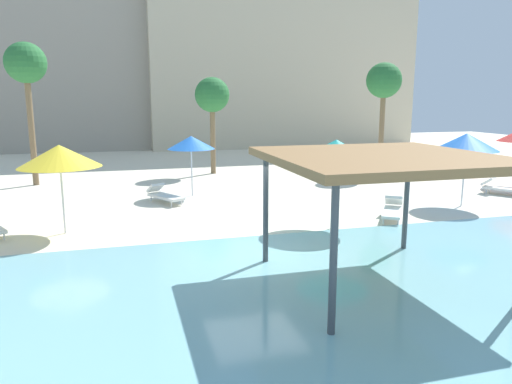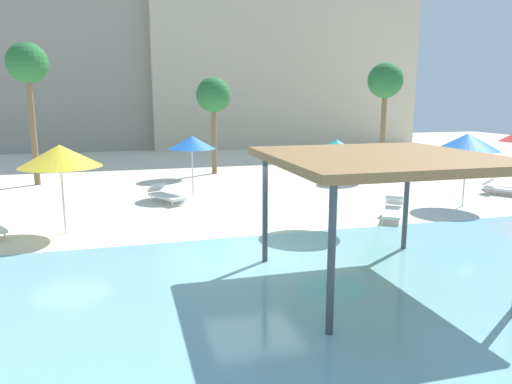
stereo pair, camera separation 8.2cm
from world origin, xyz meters
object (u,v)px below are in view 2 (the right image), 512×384
at_px(lounge_chair_2, 503,188).
at_px(palm_tree_1, 28,67).
at_px(lounge_chair_1, 393,210).
at_px(beach_umbrella_yellow_6, 60,156).
at_px(shade_pavilion, 380,162).
at_px(beach_umbrella_blue_4, 468,142).
at_px(lounge_chair_3, 164,194).
at_px(palm_tree_0, 385,83).
at_px(beach_umbrella_teal_3, 336,150).
at_px(palm_tree_3, 213,97).
at_px(beach_umbrella_blue_2, 192,143).

xyz_separation_m(lounge_chair_2, palm_tree_1, (-20.05, 8.19, 5.28)).
bearing_deg(palm_tree_1, lounge_chair_1, -39.20).
distance_m(beach_umbrella_yellow_6, palm_tree_1, 10.33).
bearing_deg(shade_pavilion, lounge_chair_1, 55.36).
xyz_separation_m(shade_pavilion, beach_umbrella_blue_4, (7.32, 6.29, -0.28)).
bearing_deg(lounge_chair_2, lounge_chair_3, -132.60).
relative_size(lounge_chair_2, palm_tree_0, 0.32).
bearing_deg(palm_tree_0, beach_umbrella_yellow_6, -152.61).
distance_m(beach_umbrella_teal_3, palm_tree_0, 12.44).
xyz_separation_m(shade_pavilion, palm_tree_0, (8.42, 14.47, 2.18)).
xyz_separation_m(shade_pavilion, lounge_chair_1, (3.60, 5.21, -2.47)).
height_order(beach_umbrella_yellow_6, lounge_chair_1, beach_umbrella_yellow_6).
bearing_deg(lounge_chair_1, palm_tree_3, -126.48).
bearing_deg(palm_tree_0, shade_pavilion, -120.19).
bearing_deg(palm_tree_3, palm_tree_1, -171.99).
xyz_separation_m(beach_umbrella_blue_4, palm_tree_3, (-7.82, 10.89, 1.74)).
distance_m(shade_pavilion, beach_umbrella_yellow_6, 9.65).
bearing_deg(beach_umbrella_blue_2, beach_umbrella_blue_4, -26.25).
bearing_deg(palm_tree_1, beach_umbrella_blue_4, -29.71).
distance_m(shade_pavilion, lounge_chair_2, 13.28).
height_order(shade_pavilion, palm_tree_0, palm_tree_0).
bearing_deg(lounge_chair_3, beach_umbrella_yellow_6, -70.99).
relative_size(beach_umbrella_blue_2, palm_tree_3, 0.49).
xyz_separation_m(lounge_chair_1, palm_tree_3, (-4.10, 11.98, 3.92)).
relative_size(palm_tree_0, palm_tree_1, 0.90).
relative_size(beach_umbrella_blue_4, lounge_chair_1, 1.50).
bearing_deg(lounge_chair_3, palm_tree_3, 125.54).
xyz_separation_m(beach_umbrella_yellow_6, palm_tree_3, (6.76, 10.84, 1.82)).
relative_size(beach_umbrella_teal_3, lounge_chair_3, 1.48).
distance_m(lounge_chair_1, palm_tree_3, 13.25).
height_order(palm_tree_0, palm_tree_1, palm_tree_1).
relative_size(palm_tree_1, palm_tree_3, 1.27).
relative_size(beach_umbrella_teal_3, beach_umbrella_yellow_6, 1.04).
height_order(shade_pavilion, lounge_chair_1, shade_pavilion).
bearing_deg(palm_tree_1, lounge_chair_2, -22.22).
bearing_deg(beach_umbrella_teal_3, palm_tree_0, 53.30).
xyz_separation_m(beach_umbrella_teal_3, beach_umbrella_yellow_6, (-8.39, 1.66, -0.11)).
distance_m(beach_umbrella_blue_2, lounge_chair_1, 8.80).
xyz_separation_m(beach_umbrella_blue_2, lounge_chair_2, (13.08, -3.45, -1.98)).
bearing_deg(beach_umbrella_yellow_6, palm_tree_0, 27.39).
distance_m(beach_umbrella_yellow_6, palm_tree_0, 17.84).
bearing_deg(palm_tree_1, beach_umbrella_blue_2, -34.25).
distance_m(lounge_chair_1, palm_tree_0, 11.43).
distance_m(beach_umbrella_teal_3, lounge_chair_1, 3.36).
bearing_deg(palm_tree_1, beach_umbrella_teal_3, -46.49).
distance_m(shade_pavilion, beach_umbrella_blue_2, 11.47).
bearing_deg(lounge_chair_2, shade_pavilion, -87.01).
distance_m(beach_umbrella_blue_4, lounge_chair_2, 4.12).
bearing_deg(beach_umbrella_blue_4, lounge_chair_2, 24.10).
distance_m(shade_pavilion, palm_tree_0, 16.88).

